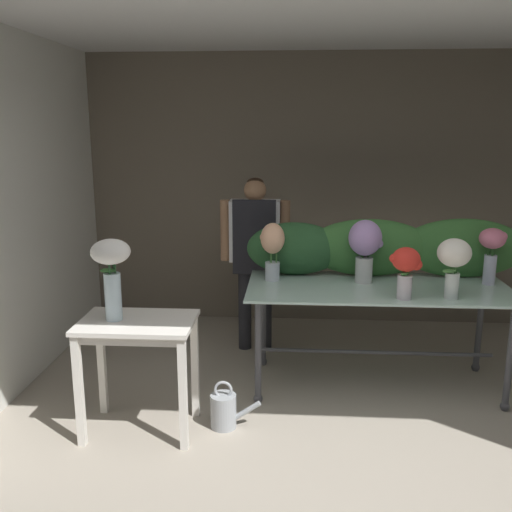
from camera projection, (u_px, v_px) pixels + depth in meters
name	position (u px, v px, depth m)	size (l,w,h in m)	color
ground_plane	(326.00, 387.00, 4.55)	(7.53, 7.53, 0.00)	#9E9384
wall_back	(321.00, 191.00, 5.90)	(4.93, 0.12, 2.78)	#706656
wall_left	(13.00, 213.00, 4.40)	(0.12, 3.54, 2.78)	silver
ceiling_slab	(337.00, 10.00, 3.91)	(5.05, 3.54, 0.12)	silver
display_table_glass	(377.00, 301.00, 4.42)	(2.03, 0.90, 0.84)	silver
side_table_white	(138.00, 337.00, 3.77)	(0.76, 0.52, 0.80)	silver
florist	(255.00, 245.00, 5.12)	(0.63, 0.24, 1.60)	#232328
foliage_backdrop	(375.00, 248.00, 4.66)	(2.28, 0.32, 0.49)	#28562D
vase_rosy_ranunculus	(492.00, 248.00, 4.39)	(0.21, 0.20, 0.45)	silver
vase_ivory_snapdragons	(454.00, 259.00, 4.02)	(0.24, 0.24, 0.44)	silver
vase_lilac_peonies	(365.00, 245.00, 4.44)	(0.27, 0.26, 0.50)	silver
vase_scarlet_roses	(406.00, 267.00, 4.02)	(0.23, 0.20, 0.38)	silver
vase_peach_tulips	(272.00, 246.00, 4.51)	(0.20, 0.19, 0.47)	silver
vase_white_roses_tall	(112.00, 268.00, 3.67)	(0.26, 0.26, 0.55)	silver
watering_can	(224.00, 410.00, 3.92)	(0.35, 0.18, 0.34)	#999EA3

